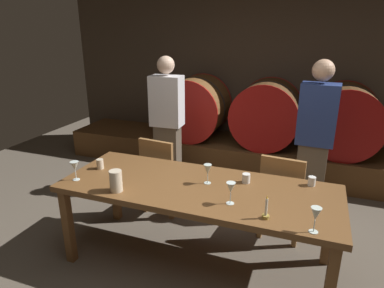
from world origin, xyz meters
name	(u,v)px	position (x,y,z in m)	size (l,w,h in m)	color
ground_plane	(211,284)	(0.00, 0.00, 0.00)	(8.59, 8.59, 0.00)	brown
back_wall	(273,82)	(0.00, 3.03, 1.22)	(6.61, 0.24, 2.43)	#473A2D
barrel_shelf	(262,157)	(0.00, 2.48, 0.20)	(5.95, 0.90, 0.41)	brown
wine_barrel_left	(196,108)	(-1.04, 2.48, 0.86)	(0.91, 0.78, 0.91)	brown
wine_barrel_center	(267,114)	(0.02, 2.48, 0.86)	(0.91, 0.78, 0.91)	#513319
wine_barrel_right	(344,120)	(1.01, 2.48, 0.86)	(0.91, 0.78, 0.91)	#513319
dining_table	(198,193)	(-0.20, 0.23, 0.68)	(2.29, 0.88, 0.75)	brown
chair_left	(162,172)	(-0.87, 0.92, 0.49)	(0.44, 0.44, 0.88)	olive
chair_right	(282,193)	(0.43, 0.87, 0.49)	(0.44, 0.44, 0.88)	olive
guest_left	(167,124)	(-1.05, 1.50, 0.86)	(0.39, 0.26, 1.68)	brown
guest_right	(315,139)	(0.67, 1.47, 0.87)	(0.39, 0.26, 1.70)	brown
candle_center	(266,212)	(0.40, -0.08, 0.80)	(0.05, 0.05, 0.18)	olive
pitcher	(116,181)	(-0.78, -0.09, 0.84)	(0.10, 0.10, 0.17)	beige
wine_glass_far_left	(75,167)	(-1.22, -0.03, 0.87)	(0.07, 0.07, 0.17)	silver
wine_glass_center_left	(208,170)	(-0.14, 0.30, 0.87)	(0.07, 0.07, 0.17)	silver
wine_glass_center_right	(231,188)	(0.12, 0.03, 0.88)	(0.07, 0.07, 0.17)	silver
wine_glass_far_right	(316,215)	(0.72, -0.14, 0.88)	(0.07, 0.07, 0.18)	silver
cup_left	(100,164)	(-1.17, 0.25, 0.80)	(0.06, 0.06, 0.09)	beige
cup_center	(246,178)	(0.16, 0.43, 0.79)	(0.07, 0.07, 0.08)	white
cup_right	(312,181)	(0.68, 0.56, 0.79)	(0.06, 0.06, 0.08)	white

